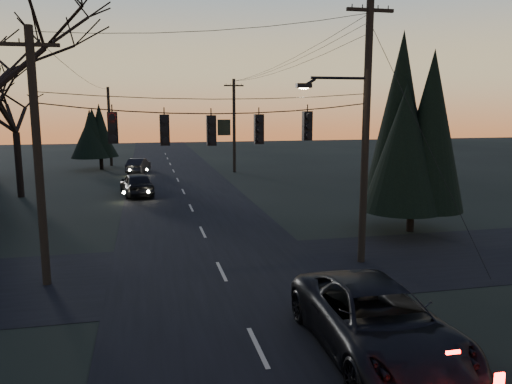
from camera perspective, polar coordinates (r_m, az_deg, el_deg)
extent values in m
cube|color=black|center=(28.13, -7.05, -2.62)|extent=(8.00, 120.00, 0.02)
cube|color=black|center=(18.55, -3.96, -9.07)|extent=(60.00, 7.00, 0.02)
cylinder|color=black|center=(17.53, -5.02, 10.10)|extent=(11.50, 0.04, 0.04)
cylinder|color=black|center=(25.28, 17.25, -2.55)|extent=(0.36, 0.36, 1.60)
cone|color=black|center=(24.78, 17.71, 6.52)|extent=(4.28, 4.28, 7.19)
cylinder|color=black|center=(36.81, -25.48, 2.80)|extent=(0.44, 0.44, 4.33)
cylinder|color=black|center=(50.78, -17.26, 3.39)|extent=(0.36, 0.36, 1.60)
cone|color=black|center=(50.58, -17.41, 6.36)|extent=(3.74, 3.74, 4.48)
imported|color=black|center=(12.75, 13.65, -14.23)|extent=(2.87, 6.12, 1.69)
imported|color=black|center=(34.92, -13.47, 0.89)|extent=(2.59, 4.91, 1.59)
imported|color=black|center=(47.16, -13.28, 2.95)|extent=(2.32, 4.23, 1.32)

